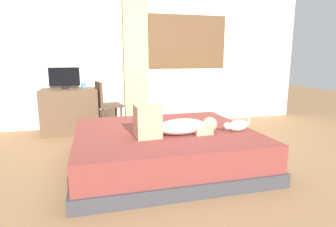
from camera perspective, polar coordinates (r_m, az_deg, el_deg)
ground_plane at (r=3.45m, az=1.33°, el=-9.94°), size 16.00×16.00×0.00m
back_wall_with_window at (r=5.37m, az=-5.16°, el=13.41°), size 6.40×0.14×2.90m
bed at (r=3.34m, az=-0.78°, el=-6.87°), size 2.06×1.84×0.42m
person_lying at (r=3.04m, az=1.03°, el=-2.28°), size 0.94×0.31×0.34m
cat at (r=3.30m, az=13.75°, el=-2.35°), size 0.35×0.16×0.21m
desk at (r=4.98m, az=-19.10°, el=0.49°), size 0.90×0.56×0.74m
tv_monitor at (r=4.92m, az=-20.21°, el=6.78°), size 0.48×0.10×0.35m
cup at (r=4.97m, az=-16.68°, el=5.47°), size 0.08×0.08×0.09m
chair_by_desk at (r=4.80m, az=-12.57°, el=2.14°), size 0.45×0.45×0.86m
curtain_left at (r=5.23m, az=-6.44°, el=10.39°), size 0.44×0.06×2.35m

